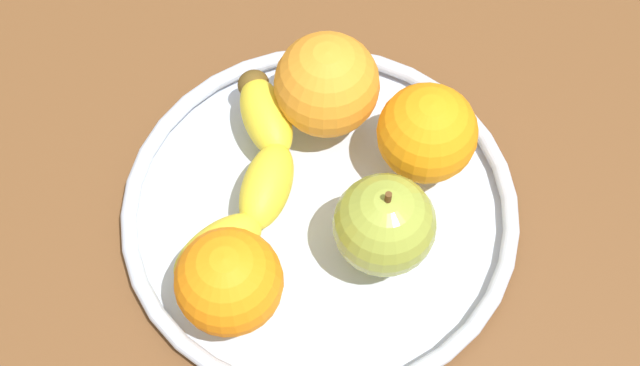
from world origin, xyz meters
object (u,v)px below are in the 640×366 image
fruit_bowl (320,209)px  orange_front_right (327,85)px  orange_center (427,133)px  orange_back_right (229,282)px  apple (384,225)px  banana (251,178)px

fruit_bowl → orange_front_right: (7.46, 2.11, 4.77)cm
orange_center → orange_back_right: bearing=149.7°
fruit_bowl → orange_back_right: orange_back_right is taller
apple → orange_center: bearing=-4.9°
apple → orange_back_right: bearing=131.6°
orange_center → orange_back_right: size_ratio=1.01×
orange_back_right → fruit_bowl: bearing=-18.0°
fruit_bowl → banana: 5.69cm
apple → orange_back_right: size_ratio=1.09×
fruit_bowl → orange_back_right: (-9.20, 2.98, 4.46)cm
banana → orange_back_right: (-8.65, -2.03, 1.84)cm
orange_front_right → orange_back_right: bearing=177.0°
apple → orange_center: size_ratio=1.08×
orange_back_right → orange_front_right: bearing=-3.0°
fruit_bowl → orange_center: 9.58cm
fruit_bowl → orange_front_right: size_ratio=3.72×
apple → orange_back_right: 11.01cm
apple → orange_center: apple is taller
orange_front_right → orange_center: bearing=-100.0°
apple → fruit_bowl: bearing=70.3°
banana → fruit_bowl: bearing=-88.1°
fruit_bowl → orange_front_right: bearing=15.8°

